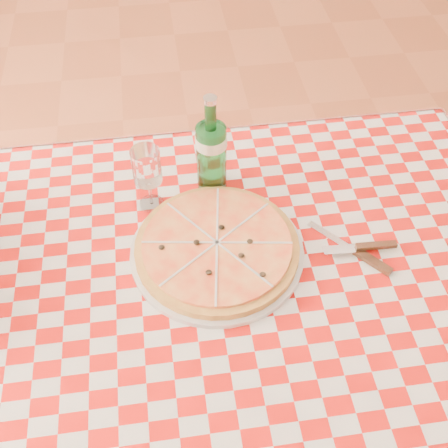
# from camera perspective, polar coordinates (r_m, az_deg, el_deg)

# --- Properties ---
(dining_table) EXTENTS (1.20, 0.80, 0.75)m
(dining_table) POSITION_cam_1_polar(r_m,az_deg,el_deg) (1.29, 1.26, -6.53)
(dining_table) COLOR brown
(dining_table) RESTS_ON ground
(tablecloth) EXTENTS (1.30, 0.90, 0.01)m
(tablecloth) POSITION_cam_1_polar(r_m,az_deg,el_deg) (1.22, 1.33, -4.00)
(tablecloth) COLOR #A50E0A
(tablecloth) RESTS_ON dining_table
(pizza_plate) EXTENTS (0.43, 0.43, 0.05)m
(pizza_plate) POSITION_cam_1_polar(r_m,az_deg,el_deg) (1.21, -0.72, -2.33)
(pizza_plate) COLOR #C98943
(pizza_plate) RESTS_ON tablecloth
(water_bottle) EXTENTS (0.08, 0.08, 0.26)m
(water_bottle) POSITION_cam_1_polar(r_m,az_deg,el_deg) (1.28, -1.31, 8.01)
(water_bottle) COLOR #1A692C
(water_bottle) RESTS_ON tablecloth
(wine_glass) EXTENTS (0.08, 0.08, 0.17)m
(wine_glass) POSITION_cam_1_polar(r_m,az_deg,el_deg) (1.27, -7.70, 4.55)
(wine_glass) COLOR silver
(wine_glass) RESTS_ON tablecloth
(cutlery) EXTENTS (0.28, 0.26, 0.02)m
(cutlery) POSITION_cam_1_polar(r_m,az_deg,el_deg) (1.25, 13.21, -2.45)
(cutlery) COLOR silver
(cutlery) RESTS_ON tablecloth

